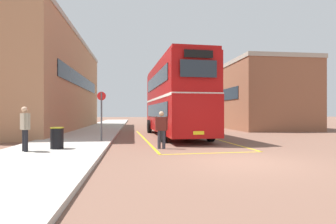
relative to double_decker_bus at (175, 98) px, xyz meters
name	(u,v)px	position (x,y,z in m)	size (l,w,h in m)	color
ground_plane	(174,131)	(0.71, 5.12, -2.51)	(135.60, 135.60, 0.00)	brown
sidewalk_left	(99,129)	(-5.79, 7.52, -2.44)	(4.00, 57.60, 0.14)	#B2ADA3
brick_building_left	(48,84)	(-10.33, 7.96, 1.65)	(6.03, 21.20, 8.33)	#AD7A56
depot_building_right	(245,98)	(9.53, 11.15, 0.67)	(6.76, 17.23, 6.35)	brown
double_decker_bus	(175,98)	(0.00, 0.00, 0.00)	(3.29, 10.89, 4.75)	black
single_deck_bus	(179,112)	(3.20, 17.76, -0.88)	(3.15, 8.32, 3.02)	black
pedestrian_boarding	(161,127)	(-1.48, -5.91, -1.58)	(0.53, 0.34, 1.62)	#2D2D38
pedestrian_waiting_near	(25,126)	(-6.64, -7.06, -1.42)	(0.46, 0.51, 1.65)	black
litter_bin	(57,138)	(-5.69, -6.41, -1.95)	(0.53, 0.53, 0.85)	black
bus_stop_sign	(101,111)	(-4.30, -3.50, -0.87)	(0.44, 0.08, 2.49)	#4C4C51
bay_marking_yellow	(181,139)	(0.05, -1.98, -2.51)	(4.93, 13.00, 0.01)	gold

